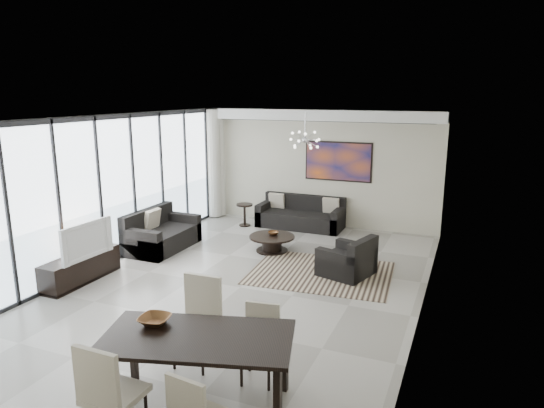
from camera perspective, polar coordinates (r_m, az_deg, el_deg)
The scene contains 19 objects.
room_shell at distance 7.93m, azimuth -0.93°, elevation -0.58°, with size 6.00×9.00×2.90m.
window_wall at distance 9.71m, azimuth -19.20°, elevation 1.33°, with size 0.37×8.95×2.90m.
soffit at distance 11.91m, azimuth 5.37°, elevation 10.37°, with size 5.98×0.40×0.26m, color white.
painting at distance 12.04m, azimuth 7.78°, elevation 4.98°, with size 1.68×0.04×0.98m, color #CC581C.
chandelier at distance 10.14m, azimuth 3.89°, elevation 7.55°, with size 0.66×0.66×0.71m.
rug at distance 9.22m, azimuth 5.78°, elevation -8.05°, with size 2.58×1.98×0.01m, color black.
coffee_table at distance 10.34m, azimuth -0.01°, elevation -4.55°, with size 0.97×0.97×0.34m.
bowl_coffee at distance 10.35m, azimuth 0.15°, elevation -3.47°, with size 0.23×0.23×0.07m, color brown.
sofa_main at distance 12.17m, azimuth 3.41°, elevation -1.51°, with size 2.12×0.87×0.77m.
loveseat at distance 10.77m, azimuth -12.98°, elevation -3.63°, with size 0.95×1.69×0.84m.
armchair at distance 9.12m, azimuth 8.95°, elevation -6.76°, with size 1.05×1.08×0.74m.
side_table at distance 12.24m, azimuth -3.24°, elevation -0.84°, with size 0.41×0.41×0.57m.
tv_console at distance 9.38m, azimuth -21.58°, elevation -7.03°, with size 0.44×1.57×0.49m, color black.
television at distance 9.06m, azimuth -21.39°, elevation -3.94°, with size 1.11×0.15×0.64m, color gray.
dining_table at distance 5.34m, azimuth -8.74°, elevation -15.90°, with size 2.19×1.51×0.83m.
dining_chair_sw at distance 5.07m, azimuth -18.88°, elevation -19.88°, with size 0.50×0.50×1.08m.
dining_chair_nw at distance 6.24m, azimuth -8.57°, elevation -12.59°, with size 0.52×0.52×1.10m.
dining_chair_ne at distance 5.89m, azimuth -1.34°, elevation -15.34°, with size 0.47×0.47×0.90m.
bowl_dining at distance 5.63m, azimuth -13.64°, elevation -13.12°, with size 0.34×0.34×0.08m, color brown.
Camera 1 is at (3.54, -7.06, 3.32)m, focal length 32.00 mm.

